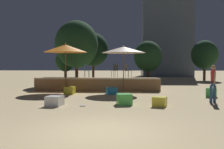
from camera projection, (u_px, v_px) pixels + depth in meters
name	position (u px, v px, depth m)	size (l,w,h in m)	color
ground_plane	(100.00, 132.00, 6.55)	(120.00, 120.00, 0.00)	#D1B784
wooden_deck	(98.00, 84.00, 17.16)	(8.20, 2.23, 0.88)	olive
patio_umbrella_0	(124.00, 50.00, 15.58)	(2.75, 2.75, 2.95)	brown
patio_umbrella_1	(66.00, 48.00, 15.95)	(2.80, 2.80, 3.10)	brown
cube_seat_0	(160.00, 102.00, 10.47)	(0.70, 0.70, 0.40)	yellow
cube_seat_1	(124.00, 99.00, 10.88)	(0.71, 0.71, 0.48)	#4CC651
cube_seat_2	(55.00, 101.00, 10.59)	(0.74, 0.74, 0.42)	white
cube_seat_3	(70.00, 90.00, 14.64)	(0.62, 0.62, 0.44)	yellow
cube_seat_4	(211.00, 92.00, 13.44)	(0.69, 0.69, 0.49)	#4CC651
cube_seat_5	(112.00, 91.00, 14.63)	(0.73, 0.73, 0.41)	#2D9EDB
person_0	(213.00, 82.00, 11.41)	(0.30, 0.51, 1.73)	#2D4C7F
bistro_chair_0	(127.00, 69.00, 16.95)	(0.48, 0.48, 0.90)	#47474C
bistro_chair_1	(115.00, 69.00, 17.17)	(0.47, 0.47, 0.90)	#2D3338
bistro_chair_2	(86.00, 69.00, 17.32)	(0.40, 0.40, 0.90)	#1E4C47
frisbee_disc	(83.00, 106.00, 10.53)	(0.25, 0.25, 0.03)	white
background_tree_0	(77.00, 44.00, 21.85)	(3.76, 3.76, 5.57)	#3D2B1C
background_tree_1	(205.00, 55.00, 26.81)	(2.82, 2.82, 4.32)	#3D2B1C
background_tree_2	(93.00, 50.00, 28.45)	(3.46, 3.46, 5.32)	#3D2B1C
background_tree_3	(65.00, 61.00, 25.72)	(2.01, 2.01, 3.20)	#3D2B1C
background_tree_4	(148.00, 56.00, 23.63)	(2.65, 2.65, 3.96)	#3D2B1C
distant_building	(166.00, 31.00, 35.80)	(6.88, 4.84, 12.89)	#4C5666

